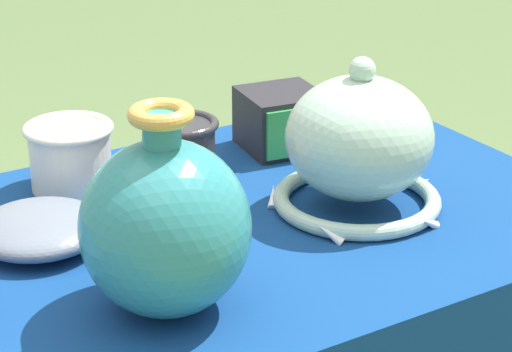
% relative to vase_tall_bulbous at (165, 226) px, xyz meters
% --- Properties ---
extents(display_table, '(1.10, 0.63, 0.73)m').
position_rel_vase_tall_bulbous_xyz_m(display_table, '(0.10, 0.14, -0.19)').
color(display_table, brown).
rests_on(display_table, ground_plane).
extents(vase_tall_bulbous, '(0.19, 0.19, 0.24)m').
position_rel_vase_tall_bulbous_xyz_m(vase_tall_bulbous, '(0.00, 0.00, 0.00)').
color(vase_tall_bulbous, teal).
rests_on(vase_tall_bulbous, display_table).
extents(vase_dome_bell, '(0.23, 0.24, 0.21)m').
position_rel_vase_tall_bulbous_xyz_m(vase_dome_bell, '(0.34, 0.10, -0.01)').
color(vase_dome_bell, '#A8CCB7').
rests_on(vase_dome_bell, display_table).
extents(mosaic_tile_box, '(0.13, 0.13, 0.09)m').
position_rel_vase_tall_bulbous_xyz_m(mosaic_tile_box, '(0.37, 0.34, -0.06)').
color(mosaic_tile_box, '#232328').
rests_on(mosaic_tile_box, display_table).
extents(cup_wide_ivory, '(0.13, 0.13, 0.09)m').
position_rel_vase_tall_bulbous_xyz_m(cup_wide_ivory, '(0.03, 0.37, -0.05)').
color(cup_wide_ivory, white).
rests_on(cup_wide_ivory, display_table).
extents(cup_wide_terracotta, '(0.10, 0.10, 0.07)m').
position_rel_vase_tall_bulbous_xyz_m(cup_wide_terracotta, '(0.12, 0.21, -0.06)').
color(cup_wide_terracotta, '#BC6642').
rests_on(cup_wide_terracotta, display_table).
extents(cup_wide_charcoal, '(0.10, 0.10, 0.09)m').
position_rel_vase_tall_bulbous_xyz_m(cup_wide_charcoal, '(0.18, 0.32, -0.05)').
color(cup_wide_charcoal, '#2D2D33').
rests_on(cup_wide_charcoal, display_table).
extents(bowl_shallow_slate, '(0.17, 0.17, 0.05)m').
position_rel_vase_tall_bulbous_xyz_m(bowl_shallow_slate, '(-0.07, 0.22, -0.08)').
color(bowl_shallow_slate, slate).
rests_on(bowl_shallow_slate, display_table).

